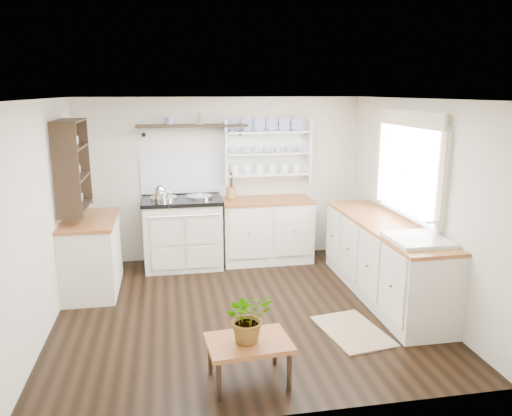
% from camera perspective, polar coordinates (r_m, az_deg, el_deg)
% --- Properties ---
extents(floor, '(4.00, 3.80, 0.01)m').
position_cam_1_polar(floor, '(5.68, -1.59, -11.53)').
color(floor, black).
rests_on(floor, ground).
extents(wall_back, '(4.00, 0.02, 2.30)m').
position_cam_1_polar(wall_back, '(7.15, -3.96, 3.30)').
color(wall_back, beige).
rests_on(wall_back, ground).
extents(wall_right, '(0.02, 3.80, 2.30)m').
position_cam_1_polar(wall_right, '(5.93, 17.80, 0.63)').
color(wall_right, beige).
rests_on(wall_right, ground).
extents(wall_left, '(0.02, 3.80, 2.30)m').
position_cam_1_polar(wall_left, '(5.39, -23.19, -1.03)').
color(wall_left, beige).
rests_on(wall_left, ground).
extents(ceiling, '(4.00, 3.80, 0.01)m').
position_cam_1_polar(ceiling, '(5.16, -1.76, 12.35)').
color(ceiling, white).
rests_on(ceiling, wall_back).
extents(window, '(0.08, 1.55, 1.22)m').
position_cam_1_polar(window, '(5.97, 16.98, 4.81)').
color(window, white).
rests_on(window, wall_right).
extents(aga_cooker, '(1.07, 0.74, 0.99)m').
position_cam_1_polar(aga_cooker, '(6.94, -8.35, -2.73)').
color(aga_cooker, beige).
rests_on(aga_cooker, floor).
extents(back_cabinets, '(1.27, 0.63, 0.90)m').
position_cam_1_polar(back_cabinets, '(7.10, 1.22, -2.44)').
color(back_cabinets, silver).
rests_on(back_cabinets, floor).
extents(right_cabinets, '(0.62, 2.43, 0.90)m').
position_cam_1_polar(right_cabinets, '(6.07, 14.39, -5.63)').
color(right_cabinets, silver).
rests_on(right_cabinets, floor).
extents(belfast_sink, '(0.55, 0.60, 0.45)m').
position_cam_1_polar(belfast_sink, '(5.33, 17.92, -4.67)').
color(belfast_sink, white).
rests_on(belfast_sink, right_cabinets).
extents(left_cabinets, '(0.62, 1.13, 0.90)m').
position_cam_1_polar(left_cabinets, '(6.37, -18.25, -4.99)').
color(left_cabinets, silver).
rests_on(left_cabinets, floor).
extents(plate_rack, '(1.20, 0.22, 0.90)m').
position_cam_1_polar(plate_rack, '(7.16, 1.24, 6.62)').
color(plate_rack, white).
rests_on(plate_rack, wall_back).
extents(high_shelf, '(1.50, 0.29, 0.16)m').
position_cam_1_polar(high_shelf, '(6.91, -7.29, 9.22)').
color(high_shelf, black).
rests_on(high_shelf, wall_back).
extents(left_shelving, '(0.28, 0.80, 1.05)m').
position_cam_1_polar(left_shelving, '(6.15, -20.28, 4.67)').
color(left_shelving, black).
rests_on(left_shelving, wall_left).
extents(kettle, '(0.20, 0.20, 0.24)m').
position_cam_1_polar(kettle, '(6.69, -10.87, 1.54)').
color(kettle, silver).
rests_on(kettle, aga_cooker).
extents(utensil_crock, '(0.13, 0.13, 0.15)m').
position_cam_1_polar(utensil_crock, '(6.98, -2.88, 1.72)').
color(utensil_crock, '#A5743C').
rests_on(utensil_crock, back_cabinets).
extents(center_table, '(0.72, 0.54, 0.37)m').
position_cam_1_polar(center_table, '(4.28, -0.86, -15.47)').
color(center_table, brown).
rests_on(center_table, floor).
extents(potted_plant, '(0.44, 0.40, 0.43)m').
position_cam_1_polar(potted_plant, '(4.16, -0.87, -12.32)').
color(potted_plant, '#3F7233').
rests_on(potted_plant, center_table).
extents(floor_rug, '(0.67, 0.92, 0.02)m').
position_cam_1_polar(floor_rug, '(5.30, 10.96, -13.63)').
color(floor_rug, '#7F664A').
rests_on(floor_rug, floor).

